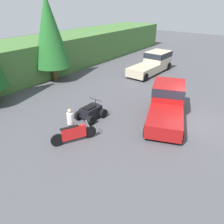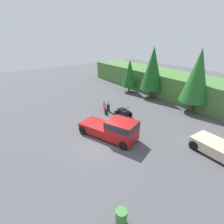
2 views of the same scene
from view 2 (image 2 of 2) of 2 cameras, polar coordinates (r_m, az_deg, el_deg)
name	(u,v)px [view 2 (image 2 of 2)]	position (r m, az deg, el deg)	size (l,w,h in m)	color
ground_plane	(102,145)	(15.21, -3.14, -10.59)	(80.00, 80.00, 0.00)	#4C4C51
hillside_backdrop	(205,93)	(25.96, 28.07, 5.57)	(44.00, 6.00, 3.27)	#477538
tree_left	(130,73)	(28.10, 5.78, 12.45)	(2.26, 2.26, 5.15)	brown
tree_mid_left	(153,69)	(25.75, 13.11, 13.65)	(3.17, 3.17, 7.21)	brown
tree_mid_right	(197,76)	(22.34, 26.11, 10.58)	(3.25, 3.25, 7.38)	brown
pickup_truck_red	(114,129)	(15.47, 0.62, -5.47)	(5.75, 3.76, 1.96)	maroon
dirt_bike	(105,107)	(21.26, -2.46, 1.54)	(2.24, 1.29, 1.18)	black
quad_atv	(123,112)	(19.98, 3.71, -0.13)	(1.79, 1.31, 1.19)	black
rider_person	(108,104)	(21.13, -1.27, 2.75)	(0.46, 0.46, 1.76)	black
steel_barrel	(121,217)	(10.01, 3.03, -31.07)	(0.58, 0.58, 0.88)	#387A38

